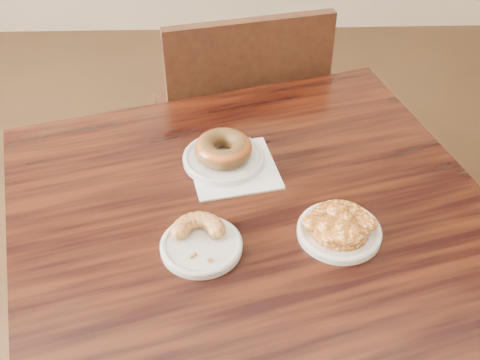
{
  "coord_description": "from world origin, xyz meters",
  "views": [
    {
      "loc": [
        -0.02,
        -0.62,
        1.55
      ],
      "look_at": [
        0.01,
        0.25,
        0.8
      ],
      "focal_mm": 45.0,
      "sensor_mm": 36.0,
      "label": 1
    }
  ],
  "objects_px": {
    "chair_far": "(233,125)",
    "apple_fritter": "(341,223)",
    "cruller_fragment": "(201,238)",
    "glazed_donut": "(223,148)",
    "cafe_table": "(256,339)"
  },
  "relations": [
    {
      "from": "apple_fritter",
      "to": "cruller_fragment",
      "type": "height_order",
      "value": "apple_fritter"
    },
    {
      "from": "chair_far",
      "to": "cafe_table",
      "type": "bearing_deg",
      "value": 80.77
    },
    {
      "from": "glazed_donut",
      "to": "chair_far",
      "type": "bearing_deg",
      "value": 87.09
    },
    {
      "from": "apple_fritter",
      "to": "cruller_fragment",
      "type": "xyz_separation_m",
      "value": [
        -0.25,
        -0.03,
        -0.0
      ]
    },
    {
      "from": "chair_far",
      "to": "cruller_fragment",
      "type": "height_order",
      "value": "chair_far"
    },
    {
      "from": "glazed_donut",
      "to": "cruller_fragment",
      "type": "distance_m",
      "value": 0.25
    },
    {
      "from": "cafe_table",
      "to": "cruller_fragment",
      "type": "xyz_separation_m",
      "value": [
        -0.11,
        -0.06,
        0.4
      ]
    },
    {
      "from": "glazed_donut",
      "to": "apple_fritter",
      "type": "relative_size",
      "value": 0.79
    },
    {
      "from": "cruller_fragment",
      "to": "cafe_table",
      "type": "bearing_deg",
      "value": 30.12
    },
    {
      "from": "cafe_table",
      "to": "chair_far",
      "type": "xyz_separation_m",
      "value": [
        -0.04,
        0.74,
        0.08
      ]
    },
    {
      "from": "cruller_fragment",
      "to": "chair_far",
      "type": "bearing_deg",
      "value": 84.97
    },
    {
      "from": "chair_far",
      "to": "glazed_donut",
      "type": "bearing_deg",
      "value": 74.87
    },
    {
      "from": "chair_far",
      "to": "apple_fritter",
      "type": "bearing_deg",
      "value": 91.08
    },
    {
      "from": "cafe_table",
      "to": "chair_far",
      "type": "relative_size",
      "value": 1.02
    },
    {
      "from": "chair_far",
      "to": "apple_fritter",
      "type": "relative_size",
      "value": 5.95
    }
  ]
}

